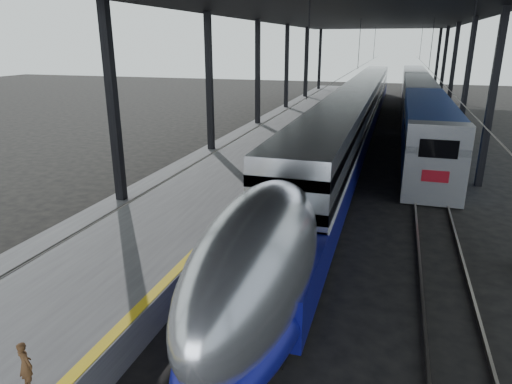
% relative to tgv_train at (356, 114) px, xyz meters
% --- Properties ---
extents(ground, '(160.00, 160.00, 0.00)m').
position_rel_tgv_train_xyz_m(ground, '(-2.00, -26.60, -1.87)').
color(ground, black).
rests_on(ground, ground).
extents(platform, '(6.00, 80.00, 1.00)m').
position_rel_tgv_train_xyz_m(platform, '(-5.50, -6.60, -1.37)').
color(platform, '#4C4C4F').
rests_on(platform, ground).
extents(yellow_strip, '(0.30, 80.00, 0.01)m').
position_rel_tgv_train_xyz_m(yellow_strip, '(-2.70, -6.60, -0.87)').
color(yellow_strip, gold).
rests_on(yellow_strip, platform).
extents(rails, '(6.52, 80.00, 0.16)m').
position_rel_tgv_train_xyz_m(rails, '(2.50, -6.60, -1.79)').
color(rails, slate).
rests_on(rails, ground).
extents(canopy, '(18.00, 75.00, 9.47)m').
position_rel_tgv_train_xyz_m(canopy, '(-0.10, -6.60, 7.24)').
color(canopy, black).
rests_on(canopy, ground).
extents(tgv_train, '(2.79, 65.20, 4.00)m').
position_rel_tgv_train_xyz_m(tgv_train, '(0.00, 0.00, 0.00)').
color(tgv_train, '#AEB0B5').
rests_on(tgv_train, ground).
extents(second_train, '(2.80, 56.05, 3.86)m').
position_rel_tgv_train_xyz_m(second_train, '(5.00, 11.32, 0.08)').
color(second_train, navy).
rests_on(second_train, ground).
extents(child, '(0.41, 0.33, 0.99)m').
position_rel_tgv_train_xyz_m(child, '(-3.33, -31.82, -0.38)').
color(child, '#432B16').
rests_on(child, platform).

